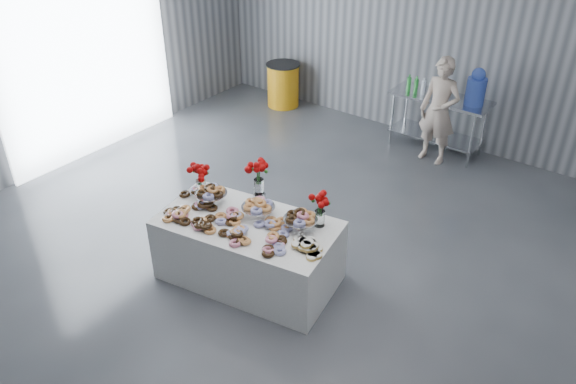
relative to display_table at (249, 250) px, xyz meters
The scene contains 16 objects.
ground 0.38m from the display_table, 121.11° to the left, with size 9.00×9.00×0.00m, color #393B41.
room_walls 2.28m from the display_table, 161.56° to the left, with size 8.04×9.04×4.02m.
display_table is the anchor object (origin of this frame).
prep_table 4.15m from the display_table, 85.24° to the left, with size 1.50×0.60×0.90m.
donut_mounds 0.42m from the display_table, 90.00° to the right, with size 1.80×0.80×0.09m, color #E4A353, non-canonical shape.
cake_stand_left 0.77m from the display_table, behind, with size 0.36×0.36×0.17m.
cake_stand_mid 0.54m from the display_table, 81.17° to the left, with size 0.36×0.36×0.17m.
cake_stand_right 0.77m from the display_table, 24.86° to the left, with size 0.36×0.36×0.17m.
danish_pile 0.88m from the display_table, ahead, with size 0.48×0.48×0.11m, color white, non-canonical shape.
bouquet_left 1.04m from the display_table, behind, with size 0.26×0.26×0.42m.
bouquet_right 1.02m from the display_table, 32.80° to the left, with size 0.26×0.26×0.42m.
bouquet_center 0.83m from the display_table, 107.73° to the left, with size 0.26×0.26×0.57m.
water_jug 4.28m from the display_table, 78.44° to the left, with size 0.28×0.28×0.55m.
drink_bottles 4.08m from the display_table, 89.66° to the left, with size 0.54×0.08×0.27m, color #268C33, non-canonical shape.
person 3.86m from the display_table, 83.06° to the left, with size 0.59×0.39×1.61m, color #CC8C93.
trash_barrel 4.91m from the display_table, 122.78° to the left, with size 0.62×0.62×0.79m.
Camera 1 is at (3.27, -3.66, 4.14)m, focal length 35.00 mm.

